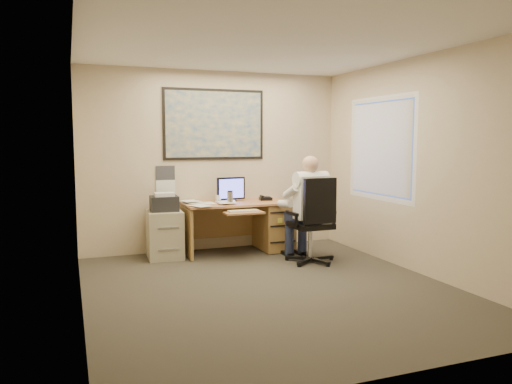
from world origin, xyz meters
name	(u,v)px	position (x,y,z in m)	size (l,w,h in m)	color
room_shell	(270,169)	(0.00, 0.00, 1.35)	(4.00, 4.50, 2.70)	#37332A
desk	(258,221)	(0.57, 1.90, 0.44)	(1.60, 0.97, 1.10)	#B57A4D
world_map	(214,124)	(0.00, 2.23, 1.90)	(1.56, 0.03, 1.06)	#1E4C93
wall_calendar	(166,180)	(-0.75, 2.24, 1.08)	(0.28, 0.01, 0.42)	white
window_blinds	(380,149)	(1.97, 0.80, 1.55)	(0.06, 1.40, 1.30)	beige
filing_cabinet	(165,230)	(-0.83, 1.91, 0.40)	(0.51, 0.60, 0.93)	#ACA68A
office_chair	(312,238)	(0.99, 0.90, 0.34)	(0.71, 0.71, 1.17)	black
person	(310,209)	(0.99, 0.98, 0.73)	(0.60, 0.86, 1.46)	white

